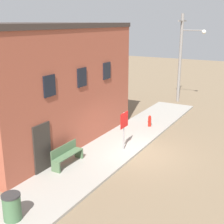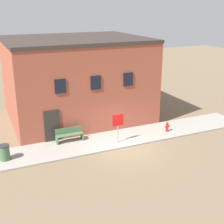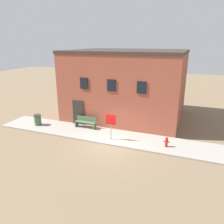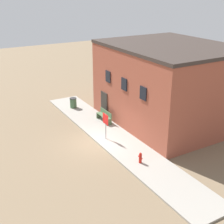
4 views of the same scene
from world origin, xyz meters
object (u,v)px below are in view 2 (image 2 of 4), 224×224
(bench, at_px, (69,135))
(trash_bin, at_px, (4,152))
(fire_hydrant, at_px, (167,127))
(stop_sign, at_px, (118,123))

(bench, height_order, trash_bin, bench)
(fire_hydrant, distance_m, stop_sign, 4.03)
(stop_sign, distance_m, trash_bin, 6.92)
(fire_hydrant, distance_m, trash_bin, 10.75)
(fire_hydrant, bearing_deg, stop_sign, -176.01)
(fire_hydrant, relative_size, trash_bin, 0.77)
(trash_bin, bearing_deg, fire_hydrant, -1.13)
(fire_hydrant, height_order, bench, bench)
(fire_hydrant, xyz_separation_m, bench, (-6.67, 1.15, 0.12))
(fire_hydrant, bearing_deg, trash_bin, 178.87)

